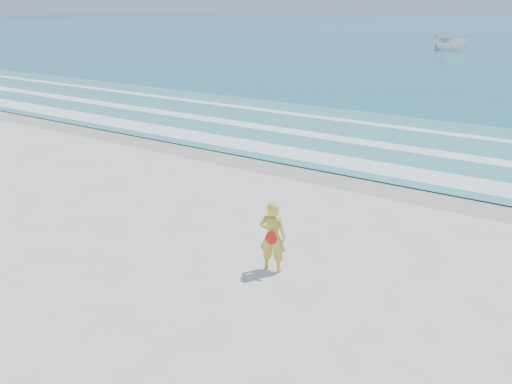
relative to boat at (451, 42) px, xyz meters
The scene contains 8 objects.
ground 58.05m from the boat, 83.12° to the right, with size 400.00×400.00×0.00m, color silver.
wet_sand 49.12m from the boat, 81.86° to the right, with size 400.00×2.40×0.00m, color #B2A893.
shallow 44.18m from the boat, 80.94° to the right, with size 400.00×10.00×0.01m, color #59B7AD.
foam_near 47.84m from the boat, 81.64° to the right, with size 400.00×1.40×0.01m, color white.
foam_mid 44.97m from the boat, 81.10° to the right, with size 400.00×0.90×0.01m, color white.
foam_far 41.71m from the boat, 80.40° to the right, with size 400.00×0.60×0.01m, color white.
boat is the anchor object (origin of this frame).
woman 55.84m from the boat, 81.06° to the right, with size 0.64×0.49×1.57m.
Camera 1 is at (6.47, -5.61, 5.35)m, focal length 35.00 mm.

